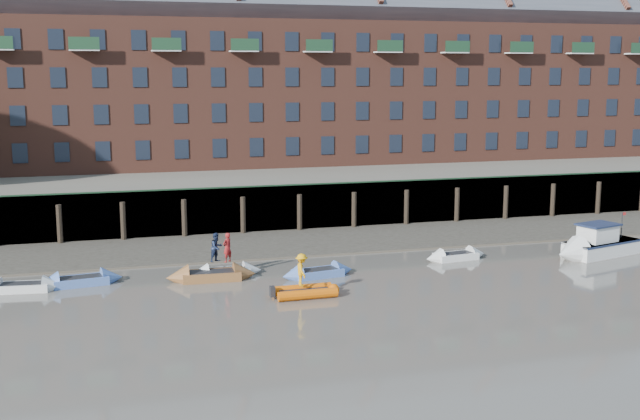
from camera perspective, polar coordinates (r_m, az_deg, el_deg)
name	(u,v)px	position (r m, az deg, el deg)	size (l,w,h in m)	color
ground	(378,328)	(35.49, 4.12, -8.38)	(220.00, 220.00, 0.00)	#5F5A51
foreshore	(284,244)	(52.19, -2.57, -2.41)	(110.00, 8.00, 0.50)	#3D382F
mud_band	(297,255)	(48.96, -1.66, -3.23)	(110.00, 1.60, 0.10)	#4C4336
river_wall	(270,209)	(56.08, -3.60, 0.10)	(110.00, 1.23, 3.30)	#2D2A26
bank_terrace	(236,183)	(69.30, -5.97, 1.95)	(110.00, 28.00, 3.20)	#5E594D
apartment_terrace	(232,50)	(69.65, -6.28, 11.24)	(80.60, 15.56, 20.98)	brown
rowboat_0	(22,287)	(43.78, -20.41, -5.16)	(4.21, 1.64, 1.19)	silver
rowboat_1	(80,281)	(44.02, -16.67, -4.85)	(4.50, 1.90, 1.26)	#4D6FB7
rowboat_2	(211,276)	(43.54, -7.73, -4.65)	(4.87, 1.61, 1.40)	brown
rowboat_3	(226,272)	(44.36, -6.70, -4.41)	(3.98, 1.25, 1.15)	silver
rowboat_4	(318,273)	(43.86, -0.15, -4.49)	(4.33, 1.89, 1.22)	#4D6FB7
rowboat_6	(456,256)	(48.45, 9.63, -3.26)	(4.11, 1.64, 1.16)	silver
rib_tender	(308,291)	(40.13, -0.89, -5.81)	(3.31, 1.61, 0.57)	#D15606
motor_launch	(590,246)	(51.02, 18.66, -2.47)	(6.46, 3.63, 2.53)	silver
person_rower_a	(227,248)	(44.05, -6.61, -2.67)	(0.59, 0.39, 1.63)	maroon
person_rower_b	(217,247)	(44.17, -7.36, -2.65)	(0.79, 0.61, 1.62)	#19233F
person_rib_crew	(302,270)	(39.84, -1.31, -4.28)	(1.06, 0.61, 1.64)	orange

